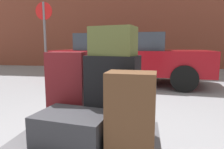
# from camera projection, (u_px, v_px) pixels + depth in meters

# --- Properties ---
(luggage_cart) EXTENTS (1.18, 0.83, 0.34)m
(luggage_cart) POSITION_uv_depth(u_px,v_px,m) (88.00, 144.00, 1.68)
(luggage_cart) COLOR #4C4C51
(luggage_cart) RESTS_ON ground_plane
(suitcase_black_center) EXTENTS (0.47, 0.33, 0.67)m
(suitcase_black_center) POSITION_uv_depth(u_px,v_px,m) (113.00, 94.00, 1.74)
(suitcase_black_center) COLOR black
(suitcase_black_center) RESTS_ON luggage_cart
(suitcase_charcoal_front_right) EXTENTS (0.59, 0.46, 0.24)m
(suitcase_charcoal_front_right) POSITION_uv_depth(u_px,v_px,m) (73.00, 128.00, 1.54)
(suitcase_charcoal_front_right) COLOR #2D2D33
(suitcase_charcoal_front_right) RESTS_ON luggage_cart
(suitcase_brown_stacked_top) EXTENTS (0.34, 0.24, 0.58)m
(suitcase_brown_stacked_top) POSITION_uv_depth(u_px,v_px,m) (131.00, 114.00, 1.35)
(suitcase_brown_stacked_top) COLOR #51331E
(suitcase_brown_stacked_top) RESTS_ON luggage_cart
(suitcase_maroon_rear_right) EXTENTS (0.36, 0.25, 0.69)m
(suitcase_maroon_rear_right) POSITION_uv_depth(u_px,v_px,m) (67.00, 88.00, 1.92)
(suitcase_maroon_rear_right) COLOR maroon
(suitcase_maroon_rear_right) RESTS_ON luggage_cart
(duffel_bag_olive_topmost_pile) EXTENTS (0.41, 0.30, 0.24)m
(duffel_bag_olive_topmost_pile) POSITION_uv_depth(u_px,v_px,m) (113.00, 41.00, 1.67)
(duffel_bag_olive_topmost_pile) COLOR #4C5128
(duffel_bag_olive_topmost_pile) RESTS_ON suitcase_black_center
(parked_car) EXTENTS (4.45, 2.23, 1.42)m
(parked_car) POSITION_uv_depth(u_px,v_px,m) (129.00, 57.00, 5.84)
(parked_car) COLOR maroon
(parked_car) RESTS_ON ground_plane
(bollard_kerb_near) EXTENTS (0.28, 0.28, 0.68)m
(bollard_kerb_near) POSITION_uv_depth(u_px,v_px,m) (203.00, 66.00, 7.40)
(bollard_kerb_near) COLOR #383838
(bollard_kerb_near) RESTS_ON ground_plane
(no_parking_sign) EXTENTS (0.50, 0.07, 2.32)m
(no_parking_sign) POSITION_uv_depth(u_px,v_px,m) (45.00, 33.00, 5.81)
(no_parking_sign) COLOR slate
(no_parking_sign) RESTS_ON ground_plane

